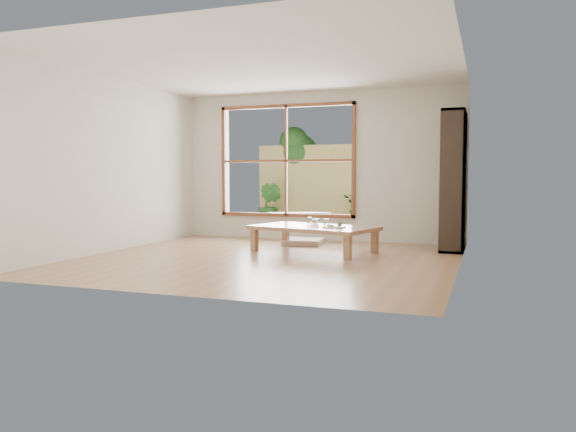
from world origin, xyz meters
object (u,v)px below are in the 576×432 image
at_px(bookshelf, 453,181).
at_px(food_tray, 335,226).
at_px(low_table, 314,229).
at_px(garden_bench, 300,216).

height_order(bookshelf, food_tray, bookshelf).
height_order(low_table, garden_bench, garden_bench).
relative_size(low_table, food_tray, 6.40).
xyz_separation_m(low_table, food_tray, (0.36, -0.15, 0.07)).
bearing_deg(low_table, bookshelf, 41.17).
xyz_separation_m(low_table, bookshelf, (1.92, 0.94, 0.71)).
bearing_deg(food_tray, garden_bench, 121.28).
xyz_separation_m(bookshelf, food_tray, (-1.56, -1.09, -0.64)).
height_order(food_tray, garden_bench, food_tray).
distance_m(bookshelf, food_tray, 2.00).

